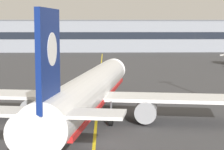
% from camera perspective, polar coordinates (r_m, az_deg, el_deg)
% --- Properties ---
extents(ground_plane, '(400.00, 400.00, 0.00)m').
position_cam_1_polar(ground_plane, '(37.19, -1.96, -9.47)').
color(ground_plane, '#3D3D3F').
extents(taxiway_centreline, '(2.29, 179.99, 0.01)m').
position_cam_1_polar(taxiway_centreline, '(66.53, -1.83, -2.23)').
color(taxiway_centreline, yellow).
rests_on(taxiway_centreline, ground).
extents(airliner_foreground, '(32.36, 41.38, 11.65)m').
position_cam_1_polar(airliner_foreground, '(45.15, -3.09, -2.20)').
color(airliner_foreground, white).
rests_on(airliner_foreground, ground).
extents(terminal_building, '(120.62, 12.40, 12.99)m').
position_cam_1_polar(terminal_building, '(170.29, -4.17, 5.43)').
color(terminal_building, gray).
rests_on(terminal_building, ground).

